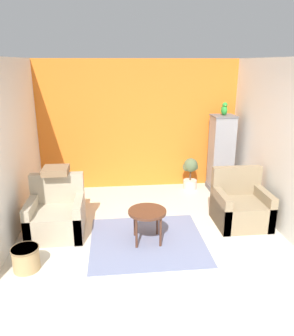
{
  "coord_description": "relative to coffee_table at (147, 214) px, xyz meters",
  "views": [
    {
      "loc": [
        -0.54,
        -3.42,
        2.57
      ],
      "look_at": [
        0.0,
        1.64,
        0.93
      ],
      "focal_mm": 35.0,
      "sensor_mm": 36.0,
      "label": 1
    }
  ],
  "objects": [
    {
      "name": "armchair_left",
      "position": [
        -1.38,
        0.39,
        -0.16
      ],
      "size": [
        0.83,
        0.78,
        0.9
      ],
      "color": "tan",
      "rests_on": "ground_plane"
    },
    {
      "name": "birdcage",
      "position": [
        1.74,
        1.97,
        0.33
      ],
      "size": [
        0.47,
        0.47,
        1.57
      ],
      "color": "slate",
      "rests_on": "ground_plane"
    },
    {
      "name": "parrot",
      "position": [
        1.74,
        1.97,
        1.25
      ],
      "size": [
        0.12,
        0.22,
        0.26
      ],
      "color": "green",
      "rests_on": "birdcage"
    },
    {
      "name": "armchair_right",
      "position": [
        1.6,
        0.43,
        -0.16
      ],
      "size": [
        0.83,
        0.78,
        0.9
      ],
      "color": "#8E7A5B",
      "rests_on": "ground_plane"
    },
    {
      "name": "wall_right",
      "position": [
        2.15,
        0.72,
        0.88
      ],
      "size": [
        0.06,
        3.27,
        2.65
      ],
      "color": "silver",
      "rests_on": "ground_plane"
    },
    {
      "name": "wicker_basket",
      "position": [
        -1.64,
        -0.53,
        -0.28
      ],
      "size": [
        0.36,
        0.36,
        0.31
      ],
      "color": "tan",
      "rests_on": "ground_plane"
    },
    {
      "name": "wall_back_accent",
      "position": [
        0.07,
        2.39,
        0.88
      ],
      "size": [
        4.21,
        0.06,
        2.65
      ],
      "color": "orange",
      "rests_on": "ground_plane"
    },
    {
      "name": "area_rug",
      "position": [
        0.0,
        -0.0,
        -0.44
      ],
      "size": [
        1.7,
        1.57,
        0.01
      ],
      "color": "slate",
      "rests_on": "ground_plane"
    },
    {
      "name": "throw_pillow",
      "position": [
        -1.38,
        0.67,
        0.51
      ],
      "size": [
        0.39,
        0.39,
        0.1
      ],
      "color": "#846647",
      "rests_on": "armchair_left"
    },
    {
      "name": "wall_left",
      "position": [
        -2.0,
        0.72,
        0.88
      ],
      "size": [
        0.06,
        3.27,
        2.65
      ],
      "color": "silver",
      "rests_on": "ground_plane"
    },
    {
      "name": "ground_plane",
      "position": [
        0.07,
        -0.92,
        -0.45
      ],
      "size": [
        20.0,
        20.0,
        0.0
      ],
      "primitive_type": "plane",
      "color": "beige",
      "rests_on": "ground"
    },
    {
      "name": "coffee_table",
      "position": [
        0.0,
        0.0,
        0.0
      ],
      "size": [
        0.56,
        0.56,
        0.51
      ],
      "color": "#512D1E",
      "rests_on": "ground_plane"
    },
    {
      "name": "potted_plant",
      "position": [
        1.14,
        2.06,
        -0.06
      ],
      "size": [
        0.32,
        0.29,
        0.67
      ],
      "color": "beige",
      "rests_on": "ground_plane"
    }
  ]
}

